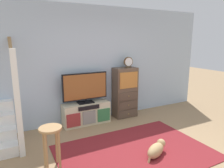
{
  "coord_description": "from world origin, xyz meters",
  "views": [
    {
      "loc": [
        -1.86,
        -2.1,
        1.93
      ],
      "look_at": [
        0.2,
        1.85,
        0.96
      ],
      "focal_mm": 32.99,
      "sensor_mm": 36.0,
      "label": 1
    }
  ],
  "objects_px": {
    "desk_clock": "(128,62)",
    "dog": "(156,149)",
    "television": "(85,87)",
    "bar_stool_near": "(51,138)",
    "media_console": "(86,113)",
    "side_cabinet": "(125,92)"
  },
  "relations": [
    {
      "from": "media_console",
      "to": "bar_stool_near",
      "type": "distance_m",
      "value": 1.76
    },
    {
      "from": "media_console",
      "to": "television",
      "type": "distance_m",
      "value": 0.62
    },
    {
      "from": "television",
      "to": "desk_clock",
      "type": "bearing_deg",
      "value": -1.46
    },
    {
      "from": "side_cabinet",
      "to": "bar_stool_near",
      "type": "xyz_separation_m",
      "value": [
        -2.12,
        -1.38,
        -0.13
      ]
    },
    {
      "from": "media_console",
      "to": "side_cabinet",
      "type": "height_order",
      "value": "side_cabinet"
    },
    {
      "from": "bar_stool_near",
      "to": "media_console",
      "type": "bearing_deg",
      "value": 52.11
    },
    {
      "from": "television",
      "to": "side_cabinet",
      "type": "xyz_separation_m",
      "value": [
        1.05,
        -0.01,
        -0.25
      ]
    },
    {
      "from": "side_cabinet",
      "to": "media_console",
      "type": "bearing_deg",
      "value": -179.45
    },
    {
      "from": "media_console",
      "to": "side_cabinet",
      "type": "bearing_deg",
      "value": 0.55
    },
    {
      "from": "television",
      "to": "media_console",
      "type": "bearing_deg",
      "value": -90.0
    },
    {
      "from": "dog",
      "to": "media_console",
      "type": "bearing_deg",
      "value": 106.81
    },
    {
      "from": "bar_stool_near",
      "to": "television",
      "type": "bearing_deg",
      "value": 52.59
    },
    {
      "from": "television",
      "to": "bar_stool_near",
      "type": "height_order",
      "value": "television"
    },
    {
      "from": "desk_clock",
      "to": "dog",
      "type": "relative_size",
      "value": 0.52
    },
    {
      "from": "side_cabinet",
      "to": "bar_stool_near",
      "type": "height_order",
      "value": "side_cabinet"
    },
    {
      "from": "dog",
      "to": "desk_clock",
      "type": "bearing_deg",
      "value": 72.91
    },
    {
      "from": "side_cabinet",
      "to": "dog",
      "type": "distance_m",
      "value": 1.99
    },
    {
      "from": "desk_clock",
      "to": "side_cabinet",
      "type": "bearing_deg",
      "value": 168.69
    },
    {
      "from": "side_cabinet",
      "to": "dog",
      "type": "height_order",
      "value": "side_cabinet"
    },
    {
      "from": "television",
      "to": "dog",
      "type": "relative_size",
      "value": 2.07
    },
    {
      "from": "media_console",
      "to": "dog",
      "type": "distance_m",
      "value": 1.93
    },
    {
      "from": "desk_clock",
      "to": "dog",
      "type": "distance_m",
      "value": 2.31
    }
  ]
}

